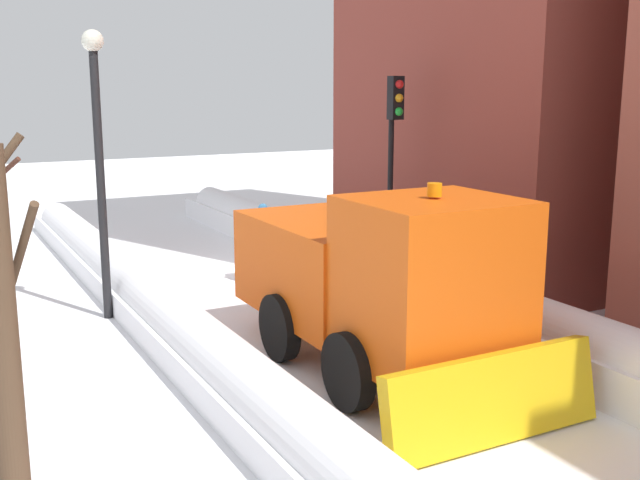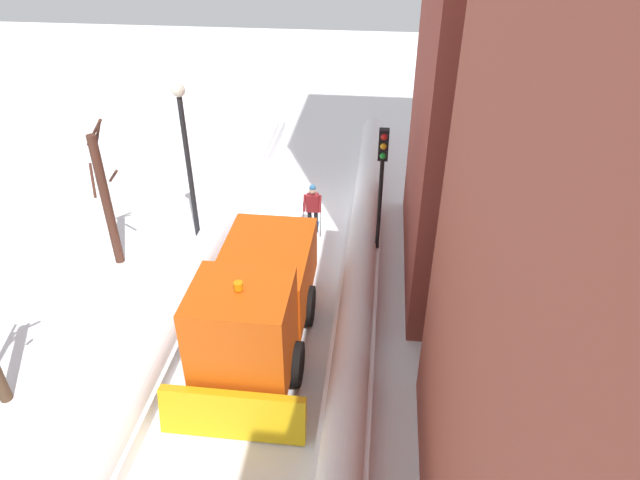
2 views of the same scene
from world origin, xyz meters
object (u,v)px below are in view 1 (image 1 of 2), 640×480
(street_lamp, at_px, (98,141))
(bare_tree_mid, at_px, (2,347))
(traffic_light_pole, at_px, (394,142))
(plow_truck, at_px, (377,279))
(skier, at_px, (263,239))

(street_lamp, height_order, bare_tree_mid, street_lamp)
(traffic_light_pole, distance_m, street_lamp, 6.04)
(plow_truck, height_order, skier, plow_truck)
(plow_truck, distance_m, street_lamp, 5.99)
(plow_truck, bearing_deg, skier, -96.46)
(plow_truck, xyz_separation_m, bare_tree_mid, (5.57, 2.43, 0.59))
(plow_truck, xyz_separation_m, traffic_light_pole, (-2.89, -3.97, 1.73))
(plow_truck, height_order, street_lamp, street_lamp)
(skier, distance_m, traffic_light_pole, 3.64)
(traffic_light_pole, bearing_deg, bare_tree_mid, 37.09)
(skier, xyz_separation_m, bare_tree_mid, (6.23, 8.24, 1.06))
(bare_tree_mid, bearing_deg, street_lamp, -109.04)
(plow_truck, relative_size, street_lamp, 1.11)
(traffic_light_pole, bearing_deg, plow_truck, 53.91)
(bare_tree_mid, bearing_deg, plow_truck, -156.45)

